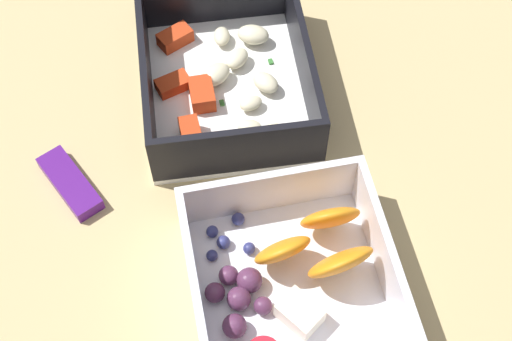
# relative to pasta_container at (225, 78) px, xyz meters

# --- Properties ---
(table_surface) EXTENTS (0.80, 0.80, 0.02)m
(table_surface) POSITION_rel_pasta_container_xyz_m (-0.10, 0.01, -0.03)
(table_surface) COLOR tan
(table_surface) RESTS_ON ground
(pasta_container) EXTENTS (0.19, 0.16, 0.06)m
(pasta_container) POSITION_rel_pasta_container_xyz_m (0.00, 0.00, 0.00)
(pasta_container) COLOR white
(pasta_container) RESTS_ON table_surface
(fruit_bowl) EXTENTS (0.16, 0.15, 0.06)m
(fruit_bowl) POSITION_rel_pasta_container_xyz_m (-0.20, -0.01, 0.00)
(fruit_bowl) COLOR white
(fruit_bowl) RESTS_ON table_surface
(candy_bar) EXTENTS (0.07, 0.05, 0.01)m
(candy_bar) POSITION_rel_pasta_container_xyz_m (-0.07, 0.15, -0.01)
(candy_bar) COLOR #51197A
(candy_bar) RESTS_ON table_surface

